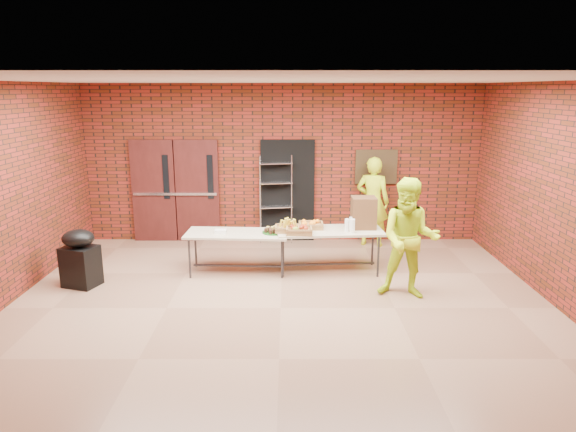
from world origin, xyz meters
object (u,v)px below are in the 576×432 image
object	(u,v)px
wire_rack	(276,200)
table_right	(330,233)
volunteer_man	(409,239)
table_left	(237,236)
coffee_dispenser	(363,213)
covered_grill	(80,258)
volunteer_woman	(373,202)

from	to	relation	value
wire_rack	table_right	size ratio (longest dim) A/B	0.97
table_right	volunteer_man	size ratio (longest dim) A/B	1.01
volunteer_man	table_right	bearing A→B (deg)	149.12
table_left	coffee_dispenser	bearing A→B (deg)	8.15
wire_rack	table_left	bearing A→B (deg)	-119.06
covered_grill	volunteer_woman	distance (m)	5.49
table_right	wire_rack	bearing A→B (deg)	114.62
table_left	volunteer_woman	world-z (taller)	volunteer_woman
wire_rack	volunteer_woman	size ratio (longest dim) A/B	0.99
covered_grill	table_right	bearing A→B (deg)	28.17
wire_rack	table_left	world-z (taller)	wire_rack
volunteer_woman	volunteer_man	world-z (taller)	volunteer_man
wire_rack	volunteer_woman	xyz separation A→B (m)	(1.93, -0.22, 0.01)
table_left	covered_grill	distance (m)	2.53
table_right	coffee_dispenser	bearing A→B (deg)	7.64
volunteer_woman	volunteer_man	bearing A→B (deg)	112.10
coffee_dispenser	wire_rack	bearing A→B (deg)	133.78
table_left	volunteer_woman	xyz separation A→B (m)	(2.56, 1.59, 0.25)
covered_grill	volunteer_man	distance (m)	5.17
table_right	table_left	bearing A→B (deg)	178.41
table_right	covered_grill	bearing A→B (deg)	-174.46
table_right	covered_grill	world-z (taller)	covered_grill
wire_rack	volunteer_man	world-z (taller)	volunteer_man
table_right	volunteer_woman	bearing A→B (deg)	53.04
coffee_dispenser	covered_grill	size ratio (longest dim) A/B	0.58
table_left	table_right	size ratio (longest dim) A/B	0.95
volunteer_woman	coffee_dispenser	bearing A→B (deg)	93.98
wire_rack	volunteer_man	distance (m)	3.53
wire_rack	covered_grill	world-z (taller)	wire_rack
volunteer_woman	volunteer_man	distance (m)	2.66
table_right	volunteer_woman	xyz separation A→B (m)	(0.98, 1.52, 0.22)
coffee_dispenser	covered_grill	world-z (taller)	coffee_dispenser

